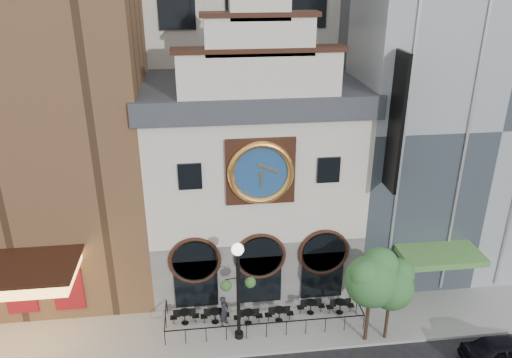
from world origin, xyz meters
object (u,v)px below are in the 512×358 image
at_px(bistro_3, 279,314).
at_px(pedestrian, 224,311).
at_px(bistro_0, 185,316).
at_px(bistro_1, 215,315).
at_px(bistro_5, 340,306).
at_px(lamppost, 238,281).
at_px(bistro_4, 311,306).
at_px(tree_left, 372,277).
at_px(bistro_2, 248,317).
at_px(car_right, 507,352).
at_px(tree_right, 392,284).

height_order(bistro_3, pedestrian, pedestrian).
xyz_separation_m(bistro_0, bistro_1, (1.65, -0.11, 0.00)).
height_order(bistro_5, lamppost, lamppost).
distance_m(bistro_4, lamppost, 5.41).
bearing_deg(bistro_1, tree_left, -16.15).
distance_m(bistro_2, car_right, 13.15).
distance_m(tree_left, tree_right, 1.19).
bearing_deg(tree_left, bistro_0, 165.92).
height_order(bistro_4, pedestrian, pedestrian).
bearing_deg(tree_right, bistro_3, 159.95).
height_order(bistro_0, bistro_5, same).
bearing_deg(bistro_1, tree_right, -14.23).
bearing_deg(bistro_3, car_right, -22.32).
bearing_deg(lamppost, bistro_0, 146.87).
xyz_separation_m(bistro_0, tree_left, (9.49, -2.38, 3.41)).
distance_m(bistro_3, tree_left, 5.84).
height_order(bistro_2, bistro_4, same).
distance_m(bistro_2, bistro_3, 1.73).
bearing_deg(tree_left, bistro_1, 163.85).
relative_size(bistro_1, tree_left, 0.30).
distance_m(bistro_5, pedestrian, 6.58).
distance_m(bistro_1, tree_right, 9.64).
height_order(bistro_1, bistro_5, same).
xyz_separation_m(bistro_5, tree_left, (0.78, -2.23, 3.41)).
bearing_deg(bistro_1, bistro_3, -4.75).
distance_m(bistro_3, tree_right, 6.43).
height_order(bistro_3, tree_right, tree_right).
height_order(bistro_1, tree_right, tree_right).
xyz_separation_m(bistro_3, car_right, (10.68, -4.38, 0.14)).
relative_size(bistro_0, tree_left, 0.30).
distance_m(bistro_0, bistro_1, 1.66).
xyz_separation_m(bistro_0, bistro_2, (3.45, -0.43, 0.00)).
bearing_deg(tree_right, bistro_5, 129.82).
distance_m(bistro_0, tree_right, 11.21).
bearing_deg(car_right, bistro_4, 61.80).
distance_m(bistro_2, pedestrian, 1.38).
bearing_deg(car_right, bistro_0, 73.68).
bearing_deg(pedestrian, bistro_4, -59.39).
bearing_deg(bistro_2, pedestrian, 177.80).
xyz_separation_m(pedestrian, lamppost, (0.70, -1.08, 2.62)).
relative_size(bistro_5, pedestrian, 0.87).
bearing_deg(bistro_0, bistro_5, -0.97).
height_order(bistro_2, lamppost, lamppost).
xyz_separation_m(car_right, pedestrian, (-13.71, 4.41, 0.31)).
xyz_separation_m(bistro_5, lamppost, (-5.86, -1.31, 3.07)).
bearing_deg(bistro_4, lamppost, -160.60).
relative_size(bistro_0, bistro_5, 1.00).
bearing_deg(bistro_4, pedestrian, -175.32).
height_order(bistro_4, tree_right, tree_right).
bearing_deg(bistro_2, bistro_1, 170.11).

